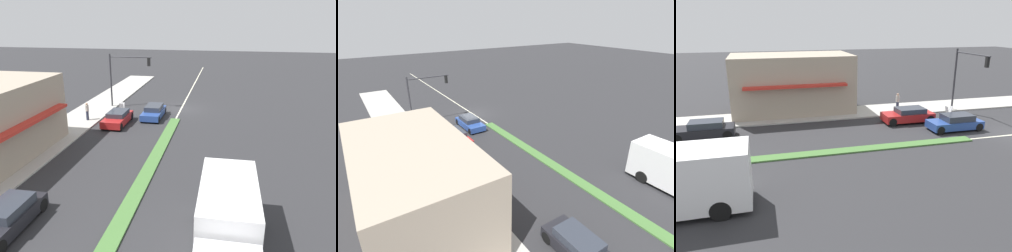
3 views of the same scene
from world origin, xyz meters
TOP-DOWN VIEW (x-y plane):
  - ground_plane at (0.00, 18.00)m, footprint 160.00×160.00m
  - sidewalk_right at (9.00, 18.50)m, footprint 4.00×73.00m
  - building_corner_store at (11.05, 15.20)m, footprint 6.60×10.68m
  - traffic_signal_main at (6.12, 0.64)m, footprint 4.59×0.34m
  - pedestrian at (8.10, 5.98)m, footprint 0.34×0.34m
  - warning_aframe_sign at (6.02, 1.93)m, footprint 0.45×0.53m
  - coupe_blue at (2.20, 3.74)m, footprint 1.78×4.10m
  - sedan_dark at (5.00, 22.19)m, footprint 1.76×4.21m
  - hatchback_red at (5.00, 6.37)m, footprint 1.85×4.18m

SIDE VIEW (x-z plane):
  - ground_plane at x=0.00m, z-range 0.00..0.00m
  - sidewalk_right at x=9.00m, z-range 0.00..0.12m
  - warning_aframe_sign at x=6.02m, z-range 0.01..0.84m
  - coupe_blue at x=2.20m, z-range -0.02..1.20m
  - hatchback_red at x=5.00m, z-range -0.01..1.21m
  - sedan_dark at x=5.00m, z-range -0.01..1.28m
  - pedestrian at x=8.10m, z-range 0.16..1.83m
  - building_corner_store at x=11.05m, z-range 0.12..5.23m
  - traffic_signal_main at x=6.12m, z-range 1.10..6.70m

